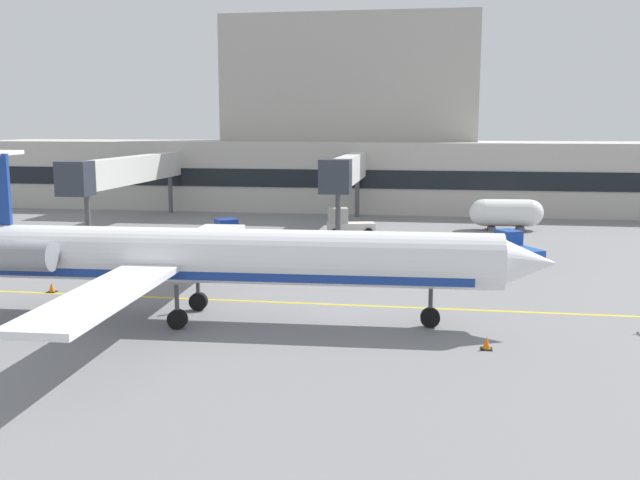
{
  "coord_description": "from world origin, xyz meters",
  "views": [
    {
      "loc": [
        4.44,
        -33.08,
        9.25
      ],
      "look_at": [
        -1.74,
        5.12,
        3.0
      ],
      "focal_mm": 40.77,
      "sensor_mm": 36.0,
      "label": 1
    }
  ],
  "objects_px": {
    "pushback_tractor": "(515,247)",
    "fuel_tank": "(506,213)",
    "belt_loader": "(346,223)",
    "baggage_tug": "(229,236)",
    "regional_jet": "(202,256)"
  },
  "relations": [
    {
      "from": "belt_loader",
      "to": "baggage_tug",
      "type": "bearing_deg",
      "value": -135.07
    },
    {
      "from": "pushback_tractor",
      "to": "fuel_tank",
      "type": "distance_m",
      "value": 14.28
    },
    {
      "from": "regional_jet",
      "to": "belt_loader",
      "type": "relative_size",
      "value": 7.67
    },
    {
      "from": "regional_jet",
      "to": "belt_loader",
      "type": "xyz_separation_m",
      "value": [
        3.44,
        27.17,
        -2.04
      ]
    },
    {
      "from": "regional_jet",
      "to": "fuel_tank",
      "type": "xyz_separation_m",
      "value": [
        16.83,
        32.33,
        -1.56
      ]
    },
    {
      "from": "pushback_tractor",
      "to": "belt_loader",
      "type": "height_order",
      "value": "belt_loader"
    },
    {
      "from": "baggage_tug",
      "to": "fuel_tank",
      "type": "distance_m",
      "value": 24.86
    },
    {
      "from": "baggage_tug",
      "to": "pushback_tractor",
      "type": "relative_size",
      "value": 0.89
    },
    {
      "from": "baggage_tug",
      "to": "fuel_tank",
      "type": "relative_size",
      "value": 0.6
    },
    {
      "from": "baggage_tug",
      "to": "fuel_tank",
      "type": "xyz_separation_m",
      "value": [
        21.21,
        12.96,
        0.53
      ]
    },
    {
      "from": "regional_jet",
      "to": "baggage_tug",
      "type": "xyz_separation_m",
      "value": [
        -4.38,
        19.37,
        -2.09
      ]
    },
    {
      "from": "regional_jet",
      "to": "belt_loader",
      "type": "bearing_deg",
      "value": 82.79
    },
    {
      "from": "regional_jet",
      "to": "baggage_tug",
      "type": "distance_m",
      "value": 19.97
    },
    {
      "from": "regional_jet",
      "to": "belt_loader",
      "type": "height_order",
      "value": "regional_jet"
    },
    {
      "from": "baggage_tug",
      "to": "belt_loader",
      "type": "bearing_deg",
      "value": 44.93
    }
  ]
}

